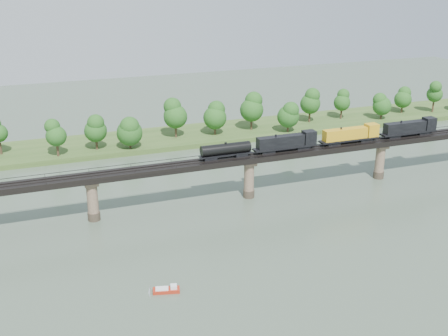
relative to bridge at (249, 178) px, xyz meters
name	(u,v)px	position (x,y,z in m)	size (l,w,h in m)	color
ground	(302,249)	(0.00, -30.00, -5.46)	(400.00, 400.00, 0.00)	#3C4C3D
far_bank	(188,136)	(0.00, 55.00, -4.66)	(300.00, 24.00, 1.60)	#345020
bridge	(249,178)	(0.00, 0.00, 0.00)	(236.00, 30.00, 11.50)	#473A2D
bridge_superstructure	(249,155)	(0.00, 0.00, 6.33)	(220.00, 4.90, 0.75)	black
far_treeline	(168,119)	(-8.21, 50.52, 3.37)	(289.06, 17.54, 13.60)	#382619
freight_train	(329,138)	(23.05, 0.00, 8.36)	(70.63, 2.75, 4.86)	black
motorboat	(167,290)	(-31.60, -36.21, -4.98)	(5.28, 2.93, 1.40)	#A22512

